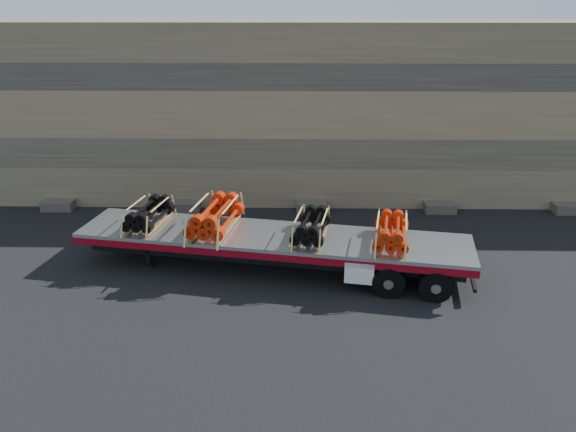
# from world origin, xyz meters

# --- Properties ---
(ground) EXTENTS (120.00, 120.00, 0.00)m
(ground) POSITION_xyz_m (0.00, 0.00, 0.00)
(ground) COLOR black
(ground) RESTS_ON ground
(rock_wall) EXTENTS (44.00, 3.00, 7.00)m
(rock_wall) POSITION_xyz_m (0.00, 6.50, 3.50)
(rock_wall) COLOR #7A6B54
(rock_wall) RESTS_ON ground
(trailer) EXTENTS (12.04, 4.30, 1.18)m
(trailer) POSITION_xyz_m (0.67, -0.41, 0.59)
(trailer) COLOR #A7A9AF
(trailer) RESTS_ON ground
(bundle_front) EXTENTS (1.28, 2.06, 0.68)m
(bundle_front) POSITION_xyz_m (-3.18, 0.27, 1.52)
(bundle_front) COLOR black
(bundle_front) RESTS_ON trailer
(bundle_midfront) EXTENTS (1.58, 2.54, 0.84)m
(bundle_midfront) POSITION_xyz_m (-1.05, -0.10, 1.60)
(bundle_midfront) COLOR red
(bundle_midfront) RESTS_ON trailer
(bundle_midrear) EXTENTS (1.27, 2.04, 0.68)m
(bundle_midrear) POSITION_xyz_m (1.86, -0.62, 1.52)
(bundle_midrear) COLOR black
(bundle_midrear) RESTS_ON trailer
(bundle_rear) EXTENTS (1.30, 2.09, 0.69)m
(bundle_rear) POSITION_xyz_m (4.15, -1.02, 1.53)
(bundle_rear) COLOR red
(bundle_rear) RESTS_ON trailer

